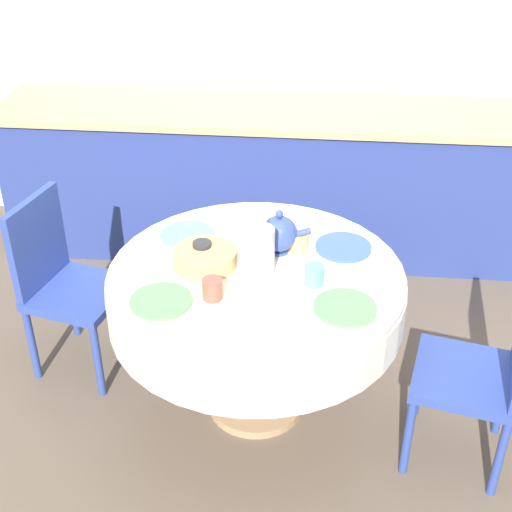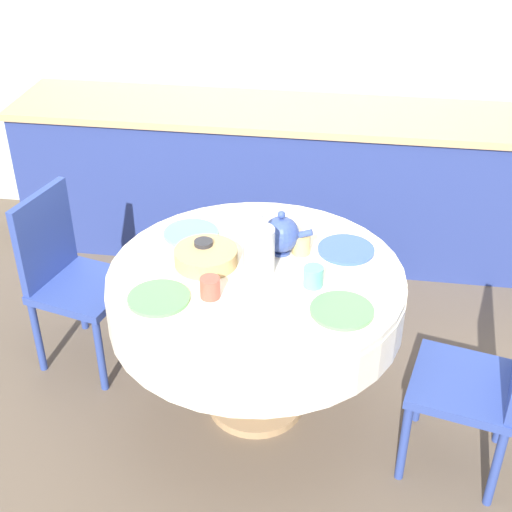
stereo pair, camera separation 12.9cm
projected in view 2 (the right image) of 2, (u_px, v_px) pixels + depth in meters
The scene contains 17 objects.
ground_plane at pixel (256, 404), 3.29m from camera, with size 12.00×12.00×0.00m, color brown.
wall_back at pixel (301, 20), 4.08m from camera, with size 7.00×0.05×2.60m.
kitchen_counter at pixel (291, 180), 4.26m from camera, with size 3.24×0.64×0.89m.
dining_table at pixel (256, 298), 2.97m from camera, with size 1.23×1.23×0.73m.
chair_left at pixel (487, 376), 2.74m from camera, with size 0.48×0.48×0.88m.
chair_right at pixel (69, 272), 3.35m from camera, with size 0.49×0.49×0.88m.
plate_near_left at pixel (159, 298), 2.74m from camera, with size 0.24×0.24×0.01m, color #5BA85B.
cup_near_left at pixel (210, 288), 2.74m from camera, with size 0.08×0.08×0.08m, color #CC4C3D.
plate_near_right at pixel (342, 310), 2.67m from camera, with size 0.24×0.24×0.01m, color #5BA85B.
cup_near_right at pixel (313, 277), 2.80m from camera, with size 0.08×0.08×0.08m, color #5BA39E.
plate_far_left at pixel (191, 233), 3.16m from camera, with size 0.24×0.24×0.01m, color #60BCB7.
cup_far_left at pixel (204, 250), 2.97m from camera, with size 0.08×0.08×0.08m, color #28282D.
plate_far_right at pixel (346, 250), 3.04m from camera, with size 0.24×0.24×0.01m, color #3856AD.
cup_far_right at pixel (301, 244), 3.01m from camera, with size 0.08×0.08×0.08m, color #DBB766.
coffee_carafe at pixel (259, 246), 2.84m from camera, with size 0.13×0.13×0.29m.
teapot at pixel (281, 234), 2.99m from camera, with size 0.21×0.15×0.20m.
bread_basket at pixel (206, 257), 2.94m from camera, with size 0.26×0.26×0.07m, color tan.
Camera 2 is at (0.35, -2.39, 2.34)m, focal length 50.00 mm.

